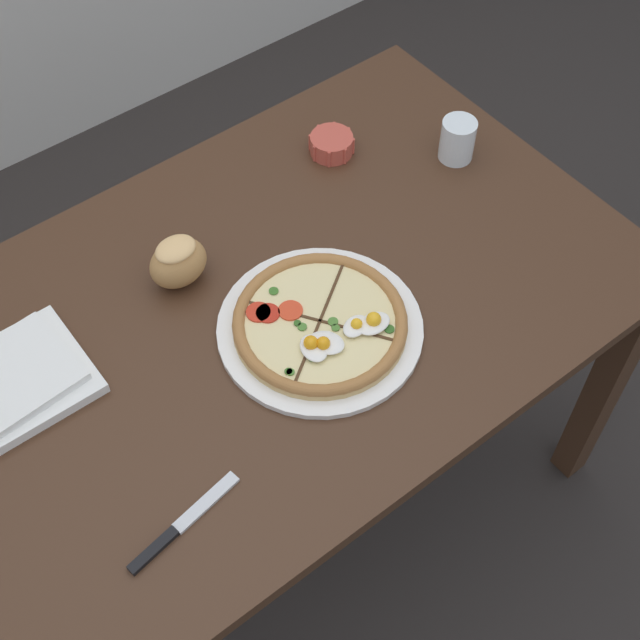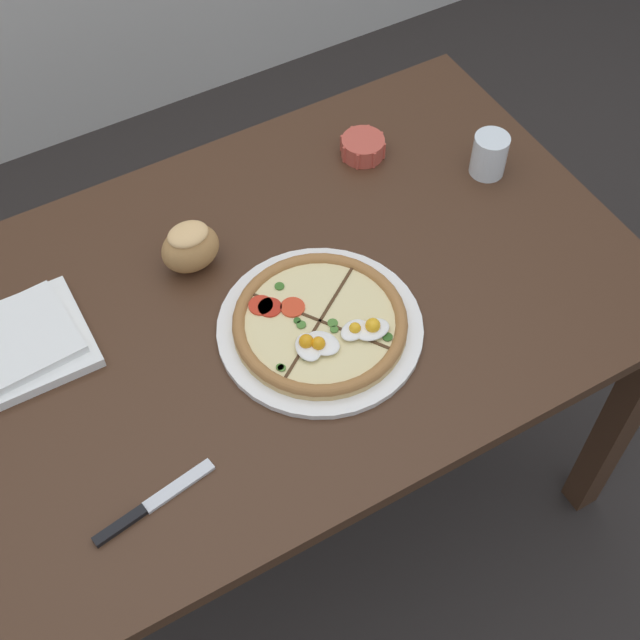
# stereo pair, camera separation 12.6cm
# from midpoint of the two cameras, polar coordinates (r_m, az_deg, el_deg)

# --- Properties ---
(ground_plane) EXTENTS (12.00, 12.00, 0.00)m
(ground_plane) POSITION_cam_midpoint_polar(r_m,az_deg,el_deg) (2.20, -4.23, -11.15)
(ground_plane) COLOR #2D2826
(dining_table) EXTENTS (1.33, 0.84, 0.75)m
(dining_table) POSITION_cam_midpoint_polar(r_m,az_deg,el_deg) (1.64, -5.57, -1.48)
(dining_table) COLOR #422819
(dining_table) RESTS_ON ground_plane
(pizza) EXTENTS (0.35, 0.35, 0.06)m
(pizza) POSITION_cam_midpoint_polar(r_m,az_deg,el_deg) (1.51, -2.35, -0.43)
(pizza) COLOR white
(pizza) RESTS_ON dining_table
(ramekin_bowl) EXTENTS (0.09, 0.09, 0.04)m
(ramekin_bowl) POSITION_cam_midpoint_polar(r_m,az_deg,el_deg) (1.80, -1.28, 11.11)
(ramekin_bowl) COLOR #C64C3D
(ramekin_bowl) RESTS_ON dining_table
(napkin_folded) EXTENTS (0.24, 0.21, 0.04)m
(napkin_folded) POSITION_cam_midpoint_polar(r_m,az_deg,el_deg) (1.55, -21.28, -3.82)
(napkin_folded) COLOR white
(napkin_folded) RESTS_ON dining_table
(bread_piece_near) EXTENTS (0.11, 0.08, 0.10)m
(bread_piece_near) POSITION_cam_midpoint_polar(r_m,az_deg,el_deg) (1.58, -11.34, 3.58)
(bread_piece_near) COLOR #B27F47
(bread_piece_near) RESTS_ON dining_table
(knife_main) EXTENTS (0.21, 0.05, 0.01)m
(knife_main) POSITION_cam_midpoint_polar(r_m,az_deg,el_deg) (1.37, -11.43, -12.81)
(knife_main) COLOR silver
(knife_main) RESTS_ON dining_table
(water_glass) EXTENTS (0.07, 0.07, 0.09)m
(water_glass) POSITION_cam_midpoint_polar(r_m,az_deg,el_deg) (1.79, 6.77, 11.16)
(water_glass) COLOR white
(water_glass) RESTS_ON dining_table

